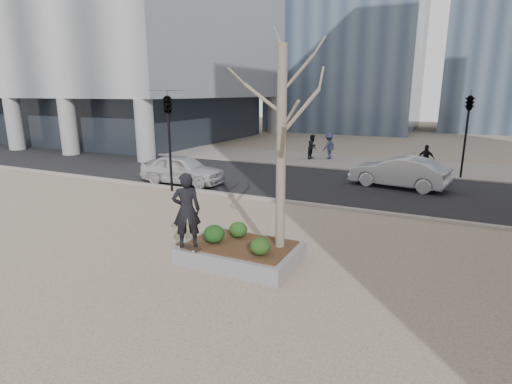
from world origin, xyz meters
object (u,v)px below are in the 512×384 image
at_px(planter, 241,253).
at_px(skateboard, 188,247).
at_px(skateboarder, 187,210).
at_px(police_car, 183,169).

distance_m(planter, skateboard, 1.39).
distance_m(skateboarder, police_car, 9.75).
xyz_separation_m(skateboard, skateboarder, (0.00, 0.00, 1.01)).
bearing_deg(planter, skateboard, -143.51).
relative_size(planter, police_car, 0.71).
height_order(planter, skateboard, skateboard).
bearing_deg(skateboarder, skateboard, -36.48).
xyz_separation_m(skateboarder, police_car, (-5.78, 7.81, -0.75)).
height_order(skateboard, police_car, police_car).
bearing_deg(police_car, skateboard, -146.02).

